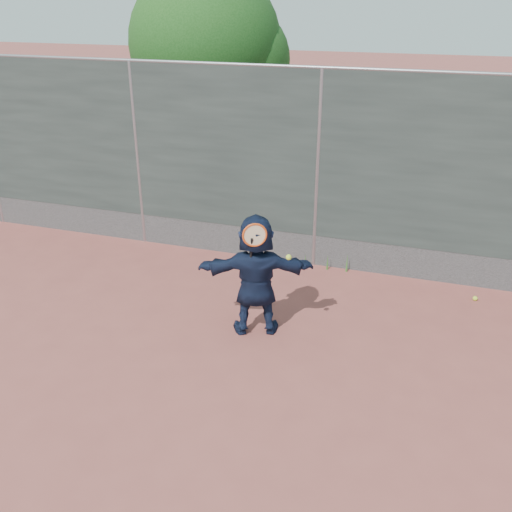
% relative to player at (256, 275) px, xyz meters
% --- Properties ---
extents(ground, '(80.00, 80.00, 0.00)m').
position_rel_player_xyz_m(ground, '(0.26, -1.36, -0.78)').
color(ground, '#9E4C42').
rests_on(ground, ground).
extents(player, '(1.52, 0.92, 1.56)m').
position_rel_player_xyz_m(player, '(0.00, 0.00, 0.00)').
color(player, '#151F3A').
rests_on(player, ground).
extents(ball_ground, '(0.07, 0.07, 0.07)m').
position_rel_player_xyz_m(ball_ground, '(2.69, 1.68, -0.75)').
color(ball_ground, '#CAE633').
rests_on(ball_ground, ground).
extents(fence, '(20.00, 0.06, 3.03)m').
position_rel_player_xyz_m(fence, '(0.26, 2.14, 0.80)').
color(fence, '#38423D').
rests_on(fence, ground).
extents(swing_action, '(0.57, 0.17, 0.51)m').
position_rel_player_xyz_m(swing_action, '(0.09, -0.19, 0.58)').
color(swing_action, '#D84814').
rests_on(swing_action, ground).
extents(tree_left, '(3.15, 3.00, 4.53)m').
position_rel_player_xyz_m(tree_left, '(-2.59, 5.19, 2.16)').
color(tree_left, '#382314').
rests_on(tree_left, ground).
extents(weed_clump, '(0.68, 0.07, 0.30)m').
position_rel_player_xyz_m(weed_clump, '(0.55, 2.02, -0.65)').
color(weed_clump, '#387226').
rests_on(weed_clump, ground).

